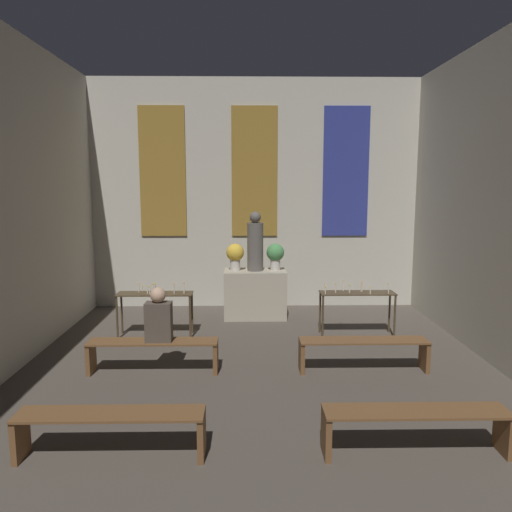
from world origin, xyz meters
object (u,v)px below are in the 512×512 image
at_px(statue, 255,244).
at_px(pew_third_left, 111,425).
at_px(flower_vase_right, 275,255).
at_px(pew_back_left, 153,350).
at_px(candle_rack_right, 357,298).
at_px(altar, 255,294).
at_px(candle_rack_left, 155,299).
at_px(person_seated, 159,317).
at_px(pew_back_right, 363,348).
at_px(pew_third_right, 416,423).
at_px(flower_vase_left, 235,255).

relative_size(statue, pew_third_left, 0.64).
bearing_deg(flower_vase_right, pew_back_left, -123.01).
height_order(flower_vase_right, candle_rack_right, flower_vase_right).
distance_m(altar, candle_rack_left, 2.13).
distance_m(altar, person_seated, 3.21).
bearing_deg(candle_rack_left, pew_back_right, -27.47).
height_order(candle_rack_left, pew_back_right, candle_rack_left).
bearing_deg(pew_third_left, pew_third_right, 0.00).
height_order(statue, pew_third_right, statue).
distance_m(candle_rack_left, candle_rack_right, 3.49).
bearing_deg(flower_vase_left, statue, 0.00).
bearing_deg(pew_back_left, flower_vase_left, 69.33).
relative_size(pew_third_right, pew_back_left, 1.00).
xyz_separation_m(pew_third_left, pew_third_right, (2.96, 0.00, 0.00)).
xyz_separation_m(candle_rack_right, person_seated, (-3.14, -1.68, 0.14)).
bearing_deg(altar, pew_back_right, -62.82).
bearing_deg(pew_back_left, altar, 62.82).
bearing_deg(candle_rack_left, candle_rack_right, -0.01).
xyz_separation_m(statue, flower_vase_right, (0.39, 0.00, -0.21)).
bearing_deg(flower_vase_left, flower_vase_right, 0.00).
height_order(altar, flower_vase_right, flower_vase_right).
height_order(candle_rack_right, pew_third_right, candle_rack_right).
relative_size(flower_vase_left, candle_rack_right, 0.41).
bearing_deg(statue, flower_vase_right, 0.00).
relative_size(altar, statue, 1.05).
height_order(altar, pew_third_left, altar).
bearing_deg(person_seated, candle_rack_right, 28.14).
xyz_separation_m(candle_rack_left, pew_back_right, (3.23, -1.68, -0.33)).
bearing_deg(statue, pew_back_right, -62.82).
bearing_deg(statue, person_seated, -115.76).
relative_size(altar, pew_third_right, 0.67).
xyz_separation_m(altar, flower_vase_right, (0.39, 0.00, 0.78)).
distance_m(pew_back_left, pew_back_right, 2.96).
height_order(flower_vase_left, candle_rack_right, flower_vase_left).
bearing_deg(pew_back_right, pew_third_left, -143.37).
xyz_separation_m(flower_vase_right, pew_back_right, (1.09, -2.88, -0.93)).
bearing_deg(candle_rack_right, pew_back_left, -152.52).
bearing_deg(candle_rack_left, person_seated, -77.92).
distance_m(candle_rack_left, pew_third_left, 3.90).
distance_m(candle_rack_left, pew_back_right, 3.65).
relative_size(pew_back_left, person_seated, 2.37).
bearing_deg(pew_third_right, altar, 106.23).
relative_size(flower_vase_right, pew_back_right, 0.29).
height_order(statue, pew_back_left, statue).
bearing_deg(flower_vase_right, person_seated, -121.75).
bearing_deg(pew_back_left, statue, 62.82).
bearing_deg(flower_vase_left, altar, 0.00).
height_order(pew_third_left, pew_back_left, same).
height_order(statue, candle_rack_right, statue).
height_order(flower_vase_left, pew_third_left, flower_vase_left).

